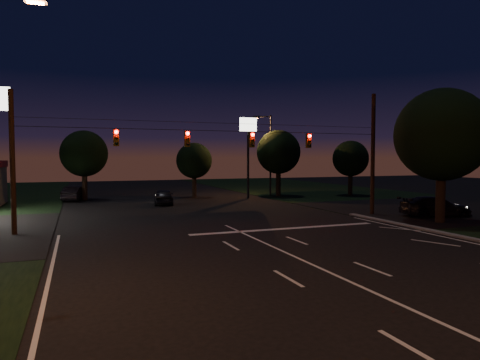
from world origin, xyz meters
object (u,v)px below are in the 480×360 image
car_oncoming_b (74,193)px  car_cross (435,207)px  car_oncoming_a (164,197)px  utility_pole_right (372,214)px  tree_right_near (440,136)px

car_oncoming_b → car_cross: (24.45, -21.90, 0.02)m
car_oncoming_a → car_oncoming_b: (-7.65, 6.76, 0.00)m
utility_pole_right → car_oncoming_a: utility_pole_right is taller
tree_right_near → car_cross: (1.92, 2.14, -4.95)m
utility_pole_right → tree_right_near: 7.61m
car_oncoming_a → car_cross: car_cross is taller
car_oncoming_b → car_cross: 32.82m
car_cross → utility_pole_right: bearing=66.6°
car_oncoming_a → tree_right_near: bearing=140.1°
car_oncoming_a → car_cross: size_ratio=0.83×
car_oncoming_a → car_cross: 22.61m
tree_right_near → car_oncoming_a: (-14.87, 17.28, -4.97)m
utility_pole_right → tree_right_near: tree_right_near is taller
utility_pole_right → car_cross: size_ratio=1.79×
tree_right_near → car_cross: 5.72m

